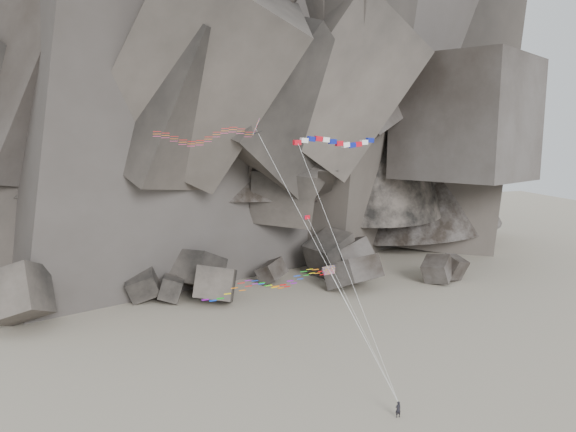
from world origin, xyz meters
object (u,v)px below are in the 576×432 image
object	(u,v)px
parafoil_kite	(264,284)
pennant_kite	(324,252)
kite_flyer	(398,408)
banner_kite	(335,143)
delta_kite	(201,135)

from	to	relation	value
parafoil_kite	pennant_kite	size ratio (longest dim) A/B	1.03
kite_flyer	banner_kite	bearing A→B (deg)	-75.69
kite_flyer	parafoil_kite	bearing A→B (deg)	-34.30
kite_flyer	parafoil_kite	world-z (taller)	parafoil_kite
kite_flyer	delta_kite	size ratio (longest dim) A/B	0.07
delta_kite	parafoil_kite	bearing A→B (deg)	-18.88
kite_flyer	pennant_kite	size ratio (longest dim) A/B	0.11
banner_kite	pennant_kite	size ratio (longest dim) A/B	1.44
banner_kite	parafoil_kite	distance (m)	15.44
parafoil_kite	banner_kite	bearing A→B (deg)	19.81
kite_flyer	delta_kite	world-z (taller)	delta_kite
delta_kite	parafoil_kite	xyz separation A→B (m)	(4.98, -4.12, -13.77)
parafoil_kite	pennant_kite	world-z (taller)	pennant_kite
banner_kite	kite_flyer	bearing A→B (deg)	-80.30
kite_flyer	parafoil_kite	distance (m)	16.73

